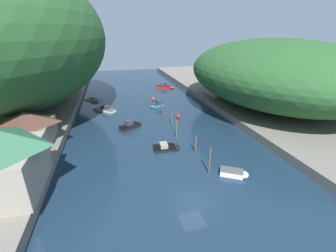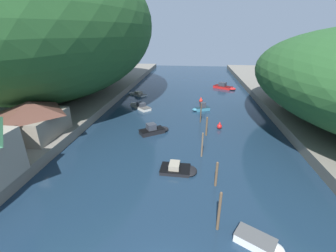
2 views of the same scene
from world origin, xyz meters
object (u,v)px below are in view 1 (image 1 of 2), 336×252
object	(u,v)px
right_bank_cottage	(219,85)
person_on_quay	(41,163)
boat_navy_launch	(131,125)
channel_buoy_far	(153,99)
boat_far_upstream	(235,173)
boat_open_rowboat	(157,105)
boathouse_shed	(26,128)
boat_small_dinghy	(103,109)
boat_cabin_cruiser	(165,87)
channel_buoy_near	(178,116)
boat_moored_right	(92,99)
boat_far_right_bank	(167,147)

from	to	relation	value
right_bank_cottage	person_on_quay	size ratio (longest dim) A/B	4.95
boat_navy_launch	channel_buoy_far	size ratio (longest dim) A/B	3.93
boat_far_upstream	person_on_quay	world-z (taller)	person_on_quay
boat_open_rowboat	channel_buoy_far	world-z (taller)	boat_open_rowboat
boathouse_shed	channel_buoy_far	size ratio (longest dim) A/B	6.64
boat_navy_launch	channel_buoy_far	world-z (taller)	boat_navy_launch
channel_buoy_far	boat_small_dinghy	bearing A→B (deg)	-157.46
boat_small_dinghy	boat_cabin_cruiser	size ratio (longest dim) A/B	0.90
boat_open_rowboat	channel_buoy_near	size ratio (longest dim) A/B	3.07
boat_small_dinghy	channel_buoy_far	bearing A→B (deg)	-21.73
right_bank_cottage	boat_moored_right	distance (m)	33.63
boat_far_upstream	channel_buoy_near	size ratio (longest dim) A/B	3.06
boathouse_shed	boat_far_upstream	distance (m)	29.26
boat_far_upstream	boathouse_shed	bearing A→B (deg)	-86.18
boat_moored_right	boat_navy_launch	distance (m)	22.86
channel_buoy_near	channel_buoy_far	size ratio (longest dim) A/B	0.99
boat_far_right_bank	boat_navy_launch	xyz separation A→B (m)	(-4.32, 9.78, 0.18)
channel_buoy_far	boat_cabin_cruiser	bearing A→B (deg)	63.70
right_bank_cottage	channel_buoy_far	world-z (taller)	right_bank_cottage
person_on_quay	boat_far_right_bank	bearing A→B (deg)	-62.04
boat_small_dinghy	channel_buoy_far	size ratio (longest dim) A/B	4.70
channel_buoy_far	person_on_quay	world-z (taller)	person_on_quay
boat_far_upstream	boat_cabin_cruiser	xyz separation A→B (m)	(3.20, 48.85, 0.14)
boathouse_shed	boat_cabin_cruiser	xyz separation A→B (m)	(29.14, 35.75, -3.28)
boat_far_upstream	channel_buoy_far	size ratio (longest dim) A/B	3.04
boat_far_upstream	boat_moored_right	world-z (taller)	boat_moored_right
boathouse_shed	person_on_quay	xyz separation A→B (m)	(3.61, -8.24, -1.46)
boat_small_dinghy	channel_buoy_near	distance (m)	17.49
boat_navy_launch	boat_cabin_cruiser	bearing A→B (deg)	120.93
boat_far_right_bank	boat_open_rowboat	xyz separation A→B (m)	(2.85, 21.13, 0.16)
boat_cabin_cruiser	channel_buoy_far	xyz separation A→B (m)	(-6.67, -13.50, -0.03)
boat_open_rowboat	channel_buoy_far	xyz separation A→B (m)	(0.10, 5.49, -0.01)
boat_cabin_cruiser	channel_buoy_near	xyz separation A→B (m)	(-4.07, -27.65, -0.03)
boat_moored_right	channel_buoy_far	world-z (taller)	channel_buoy_far
right_bank_cottage	boat_small_dinghy	size ratio (longest dim) A/B	1.49
right_bank_cottage	boat_far_upstream	size ratio (longest dim) A/B	2.31
right_bank_cottage	channel_buoy_far	bearing A→B (deg)	173.38
boathouse_shed	boat_cabin_cruiser	size ratio (longest dim) A/B	1.27
boathouse_shed	boat_small_dinghy	bearing A→B (deg)	59.51
boathouse_shed	boat_far_upstream	bearing A→B (deg)	-26.78
boat_moored_right	channel_buoy_near	world-z (taller)	channel_buoy_near
boat_small_dinghy	channel_buoy_near	world-z (taller)	boat_small_dinghy
boat_far_upstream	boat_small_dinghy	xyz separation A→B (m)	(-15.87, 30.20, 0.03)
boat_moored_right	boat_cabin_cruiser	xyz separation A→B (m)	(21.94, 8.93, 0.21)
boat_moored_right	boat_cabin_cruiser	bearing A→B (deg)	-33.16
boat_far_upstream	boat_cabin_cruiser	distance (m)	48.95
boat_cabin_cruiser	channel_buoy_near	world-z (taller)	boat_cabin_cruiser
boat_far_right_bank	boat_far_upstream	bearing A→B (deg)	38.65
boat_open_rowboat	boat_cabin_cruiser	world-z (taller)	boat_cabin_cruiser
boathouse_shed	channel_buoy_near	size ratio (longest dim) A/B	6.67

